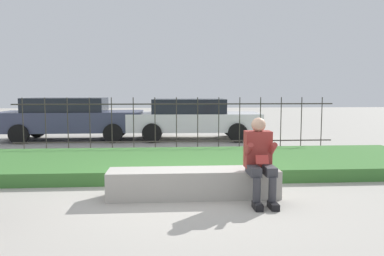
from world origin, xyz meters
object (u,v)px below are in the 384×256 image
(stone_bench, at_px, (194,185))
(car_parked_center, at_px, (193,118))
(person_seated_reader, at_px, (259,157))
(car_parked_left, at_px, (71,118))

(stone_bench, height_order, car_parked_center, car_parked_center)
(person_seated_reader, xyz_separation_m, car_parked_left, (-4.45, 7.21, 0.08))
(person_seated_reader, bearing_deg, stone_bench, 162.19)
(car_parked_left, bearing_deg, stone_bench, -63.61)
(stone_bench, height_order, person_seated_reader, person_seated_reader)
(car_parked_center, distance_m, car_parked_left, 4.00)
(car_parked_center, bearing_deg, person_seated_reader, -83.38)
(stone_bench, xyz_separation_m, person_seated_reader, (0.94, -0.30, 0.47))
(person_seated_reader, distance_m, car_parked_center, 7.14)
(car_parked_center, xyz_separation_m, car_parked_left, (-4.00, 0.08, 0.02))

